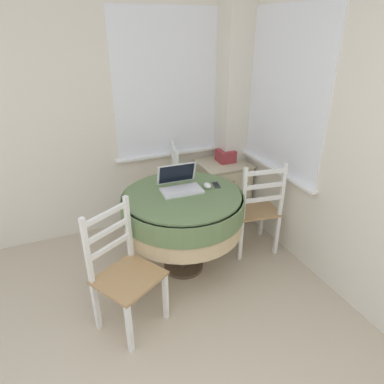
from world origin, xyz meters
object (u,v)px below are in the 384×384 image
laptop (180,184)px  storage_box (226,156)px  cell_phone (216,185)px  round_dining_table (183,210)px  dining_chair_camera_near (124,273)px  dining_chair_near_right_window (255,210)px  corner_cabinet (222,190)px  computer_mouse (207,186)px  dining_chair_near_back_window (164,190)px

laptop → storage_box: (0.80, 0.66, -0.08)m
cell_phone → laptop: bearing=170.8°
round_dining_table → dining_chair_camera_near: size_ratio=1.10×
dining_chair_near_right_window → corner_cabinet: bearing=88.1°
computer_mouse → corner_cabinet: computer_mouse is taller
storage_box → cell_phone: bearing=-123.7°
storage_box → dining_chair_camera_near: bearing=-140.7°
dining_chair_camera_near → computer_mouse: bearing=27.3°
dining_chair_near_back_window → corner_cabinet: bearing=-2.2°
round_dining_table → cell_phone: cell_phone is taller
laptop → storage_box: 1.04m
dining_chair_near_right_window → corner_cabinet: 0.73m
dining_chair_near_back_window → laptop: bearing=-95.8°
dining_chair_near_back_window → round_dining_table: bearing=-96.1°
cell_phone → storage_box: size_ratio=0.68×
laptop → storage_box: size_ratio=1.85×
computer_mouse → dining_chair_camera_near: size_ratio=0.09×
dining_chair_near_right_window → cell_phone: bearing=174.4°
corner_cabinet → dining_chair_near_right_window: bearing=-91.9°
dining_chair_near_back_window → storage_box: dining_chair_near_back_window is taller
dining_chair_near_right_window → dining_chair_near_back_window: bearing=131.9°
computer_mouse → storage_box: computer_mouse is taller
computer_mouse → dining_chair_near_back_window: bearing=102.7°
round_dining_table → storage_box: (0.81, 0.75, 0.12)m
dining_chair_near_back_window → corner_cabinet: dining_chair_near_back_window is taller
cell_phone → corner_cabinet: size_ratio=0.20×
dining_chair_near_back_window → corner_cabinet: (0.69, -0.03, -0.12)m
dining_chair_near_back_window → dining_chair_camera_near: 1.36m
dining_chair_camera_near → storage_box: (1.43, 1.17, 0.28)m
storage_box → corner_cabinet: bearing=-138.3°
corner_cabinet → storage_box: 0.40m
laptop → cell_phone: laptop is taller
dining_chair_near_right_window → dining_chair_camera_near: size_ratio=1.00×
dining_chair_near_back_window → dining_chair_camera_near: same height
round_dining_table → laptop: bearing=82.4°
round_dining_table → laptop: 0.22m
computer_mouse → dining_chair_near_right_window: 0.61m
computer_mouse → storage_box: size_ratio=0.46×
laptop → dining_chair_near_back_window: bearing=84.2°
computer_mouse → cell_phone: bearing=9.5°
dining_chair_near_right_window → laptop: bearing=172.8°
dining_chair_near_right_window → dining_chair_camera_near: (-1.37, -0.42, 0.00)m
round_dining_table → corner_cabinet: round_dining_table is taller
round_dining_table → dining_chair_near_right_window: dining_chair_near_right_window is taller
laptop → dining_chair_camera_near: size_ratio=0.37×
cell_phone → dining_chair_near_back_window: 0.81m
dining_chair_near_right_window → storage_box: dining_chair_near_right_window is taller
computer_mouse → corner_cabinet: bearing=52.6°
dining_chair_near_back_window → storage_box: (0.73, 0.01, 0.28)m
dining_chair_near_back_window → dining_chair_camera_near: size_ratio=1.00×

